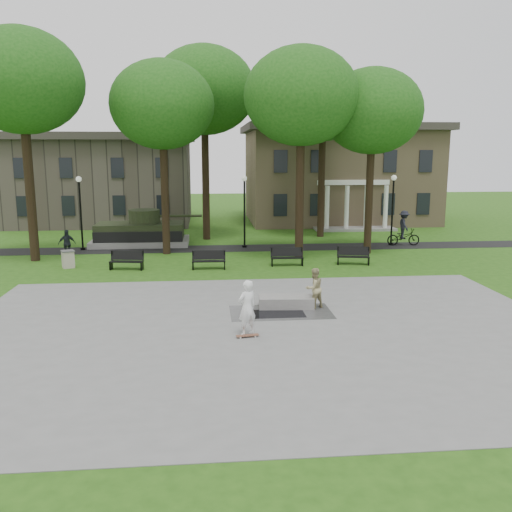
{
  "coord_description": "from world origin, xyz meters",
  "views": [
    {
      "loc": [
        -2.01,
        -23.07,
        6.24
      ],
      "look_at": [
        0.31,
        1.97,
        1.4
      ],
      "focal_mm": 38.0,
      "sensor_mm": 36.0,
      "label": 1
    }
  ],
  "objects_px": {
    "cyclist": "(404,231)",
    "park_bench_0": "(127,260)",
    "friend_watching": "(314,288)",
    "trash_bin": "(68,259)",
    "concrete_block": "(286,302)",
    "skateboarder": "(247,308)"
  },
  "relations": [
    {
      "from": "cyclist",
      "to": "park_bench_0",
      "type": "distance_m",
      "value": 18.61
    },
    {
      "from": "friend_watching",
      "to": "trash_bin",
      "type": "xyz_separation_m",
      "value": [
        -11.86,
        8.98,
        -0.36
      ]
    },
    {
      "from": "friend_watching",
      "to": "trash_bin",
      "type": "relative_size",
      "value": 1.72
    },
    {
      "from": "concrete_block",
      "to": "friend_watching",
      "type": "xyz_separation_m",
      "value": [
        1.1,
        -0.23,
        0.6
      ]
    },
    {
      "from": "concrete_block",
      "to": "trash_bin",
      "type": "relative_size",
      "value": 2.29
    },
    {
      "from": "friend_watching",
      "to": "cyclist",
      "type": "relative_size",
      "value": 0.69
    },
    {
      "from": "friend_watching",
      "to": "park_bench_0",
      "type": "xyz_separation_m",
      "value": [
        -8.6,
        8.21,
        -0.32
      ]
    },
    {
      "from": "concrete_block",
      "to": "cyclist",
      "type": "distance_m",
      "value": 17.3
    },
    {
      "from": "concrete_block",
      "to": "skateboarder",
      "type": "bearing_deg",
      "value": -119.4
    },
    {
      "from": "concrete_block",
      "to": "cyclist",
      "type": "relative_size",
      "value": 0.93
    },
    {
      "from": "trash_bin",
      "to": "cyclist",
      "type": "bearing_deg",
      "value": 14.19
    },
    {
      "from": "cyclist",
      "to": "park_bench_0",
      "type": "bearing_deg",
      "value": 111.73
    },
    {
      "from": "concrete_block",
      "to": "trash_bin",
      "type": "distance_m",
      "value": 13.87
    },
    {
      "from": "cyclist",
      "to": "trash_bin",
      "type": "xyz_separation_m",
      "value": [
        -20.85,
        -5.27,
        -0.48
      ]
    },
    {
      "from": "skateboarder",
      "to": "friend_watching",
      "type": "relative_size",
      "value": 1.18
    },
    {
      "from": "skateboarder",
      "to": "cyclist",
      "type": "distance_m",
      "value": 21.03
    },
    {
      "from": "concrete_block",
      "to": "trash_bin",
      "type": "height_order",
      "value": "trash_bin"
    },
    {
      "from": "friend_watching",
      "to": "cyclist",
      "type": "height_order",
      "value": "cyclist"
    },
    {
      "from": "cyclist",
      "to": "trash_bin",
      "type": "bearing_deg",
      "value": 106.96
    },
    {
      "from": "park_bench_0",
      "to": "trash_bin",
      "type": "bearing_deg",
      "value": 176.13
    },
    {
      "from": "skateboarder",
      "to": "park_bench_0",
      "type": "xyz_separation_m",
      "value": [
        -5.65,
        11.27,
        -0.47
      ]
    },
    {
      "from": "skateboarder",
      "to": "cyclist",
      "type": "relative_size",
      "value": 0.82
    }
  ]
}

